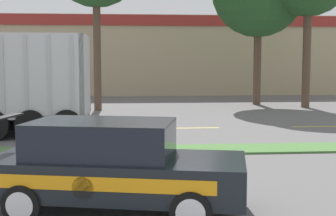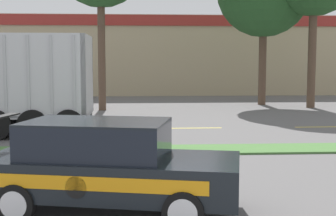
{
  "view_description": "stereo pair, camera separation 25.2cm",
  "coord_description": "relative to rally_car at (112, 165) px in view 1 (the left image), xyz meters",
  "views": [
    {
      "loc": [
        -0.41,
        -2.97,
        2.63
      ],
      "look_at": [
        0.67,
        10.26,
        1.32
      ],
      "focal_mm": 50.0,
      "sensor_mm": 36.0,
      "label": 1
    },
    {
      "loc": [
        -0.16,
        -2.99,
        2.63
      ],
      "look_at": [
        0.67,
        10.26,
        1.32
      ],
      "focal_mm": 50.0,
      "sensor_mm": 36.0,
      "label": 2
    }
  ],
  "objects": [
    {
      "name": "store_building_backdrop",
      "position": [
        2.56,
        33.82,
        2.28
      ],
      "size": [
        38.1,
        12.1,
        6.23
      ],
      "color": "tan",
      "rests_on": "ground_plane"
    },
    {
      "name": "centre_line_4",
      "position": [
        -2.73,
        10.25,
        -0.83
      ],
      "size": [
        2.4,
        0.14,
        0.01
      ],
      "primitive_type": "cube",
      "color": "yellow",
      "rests_on": "ground_plane"
    },
    {
      "name": "rally_car",
      "position": [
        0.0,
        0.0,
        0.0
      ],
      "size": [
        4.72,
        2.67,
        1.64
      ],
      "color": "black",
      "rests_on": "ground_plane"
    },
    {
      "name": "centre_line_5",
      "position": [
        2.67,
        10.25,
        -0.83
      ],
      "size": [
        2.4,
        0.14,
        0.01
      ],
      "primitive_type": "cube",
      "color": "yellow",
      "rests_on": "ground_plane"
    },
    {
      "name": "grass_verge",
      "position": [
        0.73,
        5.53,
        -0.81
      ],
      "size": [
        120.0,
        1.44,
        0.06
      ],
      "primitive_type": "cube",
      "color": "#477538",
      "rests_on": "ground_plane"
    },
    {
      "name": "centre_line_6",
      "position": [
        8.07,
        10.25,
        -0.83
      ],
      "size": [
        2.4,
        0.14,
        0.01
      ],
      "primitive_type": "cube",
      "color": "yellow",
      "rests_on": "ground_plane"
    }
  ]
}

